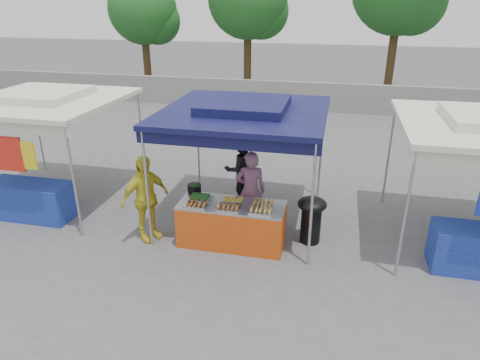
% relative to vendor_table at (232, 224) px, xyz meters
% --- Properties ---
extents(ground_plane, '(80.00, 80.00, 0.00)m').
position_rel_vendor_table_xyz_m(ground_plane, '(0.00, 0.10, -0.43)').
color(ground_plane, '#504F51').
extents(back_wall, '(40.00, 0.25, 1.20)m').
position_rel_vendor_table_xyz_m(back_wall, '(0.00, 11.10, 0.17)').
color(back_wall, slate).
rests_on(back_wall, ground_plane).
extents(main_canopy, '(3.20, 3.20, 2.57)m').
position_rel_vendor_table_xyz_m(main_canopy, '(0.00, 1.07, 1.94)').
color(main_canopy, '#A6A6AC').
rests_on(main_canopy, ground_plane).
extents(neighbor_stall_left, '(3.20, 3.20, 2.57)m').
position_rel_vendor_table_xyz_m(neighbor_stall_left, '(-4.50, 0.67, 1.18)').
color(neighbor_stall_left, '#A6A6AC').
rests_on(neighbor_stall_left, ground_plane).
extents(tree_0, '(3.31, 3.22, 5.53)m').
position_rel_vendor_table_xyz_m(tree_0, '(-7.42, 13.17, 3.35)').
color(tree_0, '#392B16').
rests_on(tree_0, ground_plane).
extents(tree_1, '(3.66, 3.63, 6.23)m').
position_rel_vendor_table_xyz_m(tree_1, '(-2.42, 13.54, 3.84)').
color(tree_1, '#392B16').
rests_on(tree_1, ground_plane).
extents(vendor_table, '(2.00, 0.80, 0.85)m').
position_rel_vendor_table_xyz_m(vendor_table, '(0.00, 0.00, 0.00)').
color(vendor_table, '#AB3D0F').
rests_on(vendor_table, ground_plane).
extents(food_tray_fl, '(0.42, 0.30, 0.07)m').
position_rel_vendor_table_xyz_m(food_tray_fl, '(-0.61, -0.24, 0.46)').
color(food_tray_fl, '#B1B1B5').
rests_on(food_tray_fl, vendor_table).
extents(food_tray_fm, '(0.42, 0.30, 0.07)m').
position_rel_vendor_table_xyz_m(food_tray_fm, '(0.01, -0.24, 0.46)').
color(food_tray_fm, '#B1B1B5').
rests_on(food_tray_fm, vendor_table).
extents(food_tray_fr, '(0.42, 0.30, 0.07)m').
position_rel_vendor_table_xyz_m(food_tray_fr, '(0.60, -0.22, 0.46)').
color(food_tray_fr, '#B1B1B5').
rests_on(food_tray_fr, vendor_table).
extents(food_tray_bl, '(0.42, 0.30, 0.07)m').
position_rel_vendor_table_xyz_m(food_tray_bl, '(-0.65, 0.08, 0.46)').
color(food_tray_bl, '#B1B1B5').
rests_on(food_tray_bl, vendor_table).
extents(food_tray_bm, '(0.42, 0.30, 0.07)m').
position_rel_vendor_table_xyz_m(food_tray_bm, '(0.00, 0.10, 0.46)').
color(food_tray_bm, '#B1B1B5').
rests_on(food_tray_bm, vendor_table).
extents(food_tray_br, '(0.42, 0.30, 0.07)m').
position_rel_vendor_table_xyz_m(food_tray_br, '(0.59, 0.09, 0.46)').
color(food_tray_br, '#B1B1B5').
rests_on(food_tray_br, vendor_table).
extents(cooking_pot, '(0.27, 0.27, 0.16)m').
position_rel_vendor_table_xyz_m(cooking_pot, '(-0.85, 0.36, 0.50)').
color(cooking_pot, black).
rests_on(cooking_pot, vendor_table).
extents(skewer_cup, '(0.07, 0.07, 0.09)m').
position_rel_vendor_table_xyz_m(skewer_cup, '(-0.20, -0.21, 0.47)').
color(skewer_cup, '#A6A6AC').
rests_on(skewer_cup, vendor_table).
extents(wok_burner, '(0.56, 0.56, 0.94)m').
position_rel_vendor_table_xyz_m(wok_burner, '(1.47, 0.42, 0.13)').
color(wok_burner, black).
rests_on(wok_burner, ground_plane).
extents(crate_left, '(0.49, 0.34, 0.29)m').
position_rel_vendor_table_xyz_m(crate_left, '(-0.30, 0.67, -0.28)').
color(crate_left, navy).
rests_on(crate_left, ground_plane).
extents(crate_right, '(0.45, 0.31, 0.27)m').
position_rel_vendor_table_xyz_m(crate_right, '(0.27, 0.56, -0.29)').
color(crate_right, navy).
rests_on(crate_right, ground_plane).
extents(crate_stacked, '(0.43, 0.30, 0.26)m').
position_rel_vendor_table_xyz_m(crate_stacked, '(0.27, 0.56, -0.03)').
color(crate_stacked, navy).
rests_on(crate_stacked, crate_right).
extents(vendor_woman, '(0.69, 0.53, 1.68)m').
position_rel_vendor_table_xyz_m(vendor_woman, '(0.22, 0.69, 0.41)').
color(vendor_woman, '#794D6B').
rests_on(vendor_woman, ground_plane).
extents(helper_man, '(0.98, 0.92, 1.61)m').
position_rel_vendor_table_xyz_m(helper_man, '(-0.25, 1.86, 0.38)').
color(helper_man, black).
rests_on(helper_man, ground_plane).
extents(customer_person, '(0.92, 1.08, 1.74)m').
position_rel_vendor_table_xyz_m(customer_person, '(-1.66, -0.18, 0.44)').
color(customer_person, gold).
rests_on(customer_person, ground_plane).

